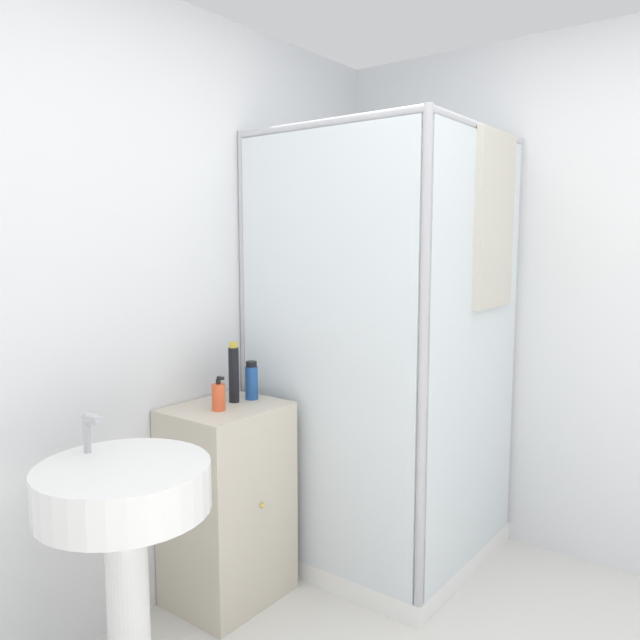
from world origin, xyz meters
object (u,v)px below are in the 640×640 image
object	(u,v)px
soap_dispenser	(219,397)
shampoo_bottle_blue	(252,381)
sink	(125,516)
shampoo_bottle_tall_black	(234,373)

from	to	relation	value
soap_dispenser	shampoo_bottle_blue	distance (m)	0.22
sink	shampoo_bottle_tall_black	xyz separation A→B (m)	(0.74, 0.25, 0.30)
shampoo_bottle_blue	shampoo_bottle_tall_black	bearing A→B (deg)	163.60
sink	shampoo_bottle_blue	bearing A→B (deg)	15.35
sink	soap_dispenser	world-z (taller)	soap_dispenser
sink	shampoo_bottle_blue	world-z (taller)	shampoo_bottle_blue
shampoo_bottle_tall_black	shampoo_bottle_blue	world-z (taller)	shampoo_bottle_tall_black
soap_dispenser	sink	bearing A→B (deg)	-161.35
soap_dispenser	shampoo_bottle_blue	xyz separation A→B (m)	(0.22, 0.02, 0.02)
soap_dispenser	shampoo_bottle_tall_black	size ratio (longest dim) A/B	0.54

